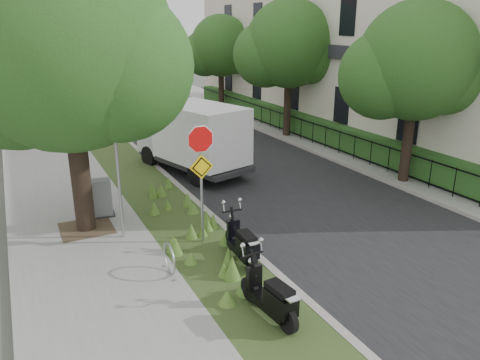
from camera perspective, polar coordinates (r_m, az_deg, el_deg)
The scene contains 21 objects.
ground at distance 12.50m, azimuth 2.55°, elevation -7.78°, with size 120.00×120.00×0.00m, color #4C5147.
sidewalk_near at distance 20.55m, azimuth -22.05°, elevation 1.76°, with size 3.50×60.00×0.12m, color gray.
verge at distance 20.89m, azimuth -14.57°, elevation 2.81°, with size 2.00×60.00×0.12m, color #374B20.
kerb_near at distance 21.11m, azimuth -11.92°, elevation 3.19°, with size 0.20×60.00×0.13m, color #9E9991.
road at distance 22.21m, azimuth -3.16°, elevation 4.18°, with size 7.00×60.00×0.01m, color black.
kerb_far at distance 23.75m, azimuth 4.64°, elevation 5.26°, with size 0.20×60.00×0.13m, color #9E9991.
footpath_far at distance 24.65m, azimuth 8.05°, elevation 5.62°, with size 3.20×60.00×0.12m, color gray.
street_tree_main at distance 12.72m, azimuth -20.78°, elevation 14.09°, with size 6.21×5.54×7.66m.
bare_post at distance 12.27m, azimuth -14.71°, elevation 1.76°, with size 0.08×0.08×4.00m.
bike_hoop at distance 10.83m, azimuth -8.61°, elevation -9.46°, with size 0.06×0.78×0.77m.
sign_assembly at distance 11.58m, azimuth -4.77°, elevation 2.37°, with size 0.94×0.08×3.22m.
fence_far at distance 23.98m, azimuth 6.12°, elevation 6.82°, with size 0.04×24.00×1.00m.
hedge_far at distance 24.36m, azimuth 7.53°, elevation 6.95°, with size 1.00×24.00×1.10m, color #1E4B1A.
terrace_houses at distance 26.08m, azimuth 14.68°, elevation 15.04°, with size 7.40×26.40×8.20m.
far_tree_a at distance 17.19m, azimuth 20.43°, elevation 12.78°, with size 4.60×4.10×6.22m.
far_tree_b at distance 23.40m, azimuth 5.82°, elevation 15.69°, with size 4.83×4.31×6.56m.
far_tree_c at distance 30.49m, azimuth -2.49°, elevation 15.67°, with size 4.37×3.89×5.93m.
scooter_near at distance 9.20m, azimuth 4.17°, elevation -14.60°, with size 0.48×1.76×0.84m.
scooter_far at distance 11.15m, azimuth 0.48°, elevation -8.23°, with size 0.41×1.73×0.82m.
box_truck at distance 17.97m, azimuth -5.75°, elevation 5.49°, with size 3.22×5.37×2.28m.
utility_cabinet at distance 14.34m, azimuth -16.85°, elevation -2.20°, with size 0.88×0.64×1.10m.
Camera 1 is at (-5.47, -9.76, 5.57)m, focal length 35.00 mm.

